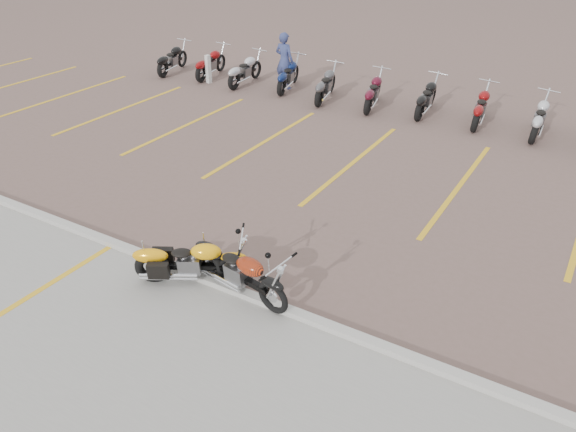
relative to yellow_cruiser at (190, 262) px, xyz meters
name	(u,v)px	position (x,y,z in m)	size (l,w,h in m)	color
ground	(269,232)	(0.24, 2.12, -0.41)	(100.00, 100.00, 0.00)	brown
concrete_apron	(97,372)	(0.24, -2.38, -0.41)	(60.00, 5.00, 0.01)	#9E9B93
curb	(207,280)	(0.24, 0.12, -0.35)	(60.00, 0.18, 0.12)	#ADAAA3
parking_stripes	(354,162)	(0.24, 6.12, -0.41)	(38.00, 5.50, 0.01)	gold
yellow_cruiser	(190,262)	(0.00, 0.00, 0.00)	(1.82, 1.10, 0.83)	black
flame_cruiser	(239,273)	(0.91, 0.17, 0.01)	(2.07, 0.49, 0.86)	black
person_a	(284,61)	(-4.62, 10.72, 0.55)	(0.70, 0.46, 1.92)	navy
bollard	(208,69)	(-7.30, 9.85, 0.09)	(0.15, 0.15, 1.00)	silver
bg_bike_row	(373,90)	(-1.13, 10.43, 0.14)	(17.45, 2.08, 1.10)	black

